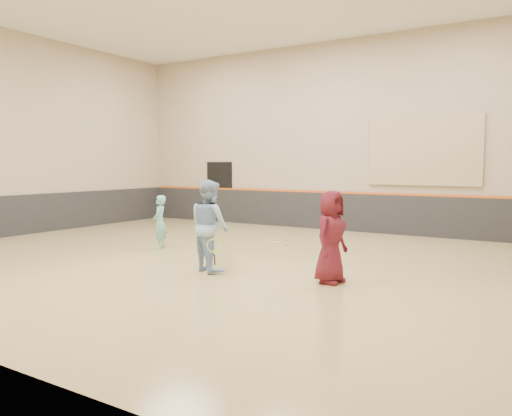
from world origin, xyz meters
The scene contains 14 objects.
room centered at (0.00, 0.00, 0.81)m, with size 15.04×12.04×6.22m.
wainscot_back centered at (0.00, 5.97, 0.60)m, with size 14.90×0.04×1.20m, color #232326.
wainscot_left centered at (-7.47, 0.00, 0.60)m, with size 0.04×11.90×1.20m, color #232326.
accent_stripe centered at (0.00, 5.96, 1.22)m, with size 14.90×0.03×0.06m, color #D85914.
acoustic_panel centered at (2.80, 5.95, 2.50)m, with size 3.20×0.08×2.00m, color tan.
doorway centered at (-4.50, 5.98, 1.10)m, with size 1.10×0.05×2.20m, color black.
girl centered at (-2.27, 0.35, 0.67)m, with size 0.49×0.32×1.34m, color #6EBFB8.
instructor centered at (0.38, -1.09, 0.90)m, with size 0.88×0.68×1.81m, color #92B8E1.
young_man centered at (2.81, -0.76, 0.83)m, with size 0.81×0.53×1.65m, color #591520.
held_racket centered at (0.72, -1.41, 0.58)m, with size 0.27×0.27×0.57m, color #BAD82F, non-canonical shape.
spare_racket centered at (-0.42, 2.93, 0.07)m, with size 0.70×0.70×0.14m, color #CFE432, non-canonical shape.
ball_under_racket centered at (-0.35, -0.15, 0.03)m, with size 0.07×0.07×0.07m, color gold.
ball_in_hand centered at (2.96, -0.83, 1.08)m, with size 0.07×0.07×0.07m, color #B0CF30.
ball_beside_spare centered at (0.25, 2.42, 0.03)m, with size 0.07×0.07×0.07m, color #C1CF30.
Camera 1 is at (6.29, -8.91, 2.11)m, focal length 35.00 mm.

